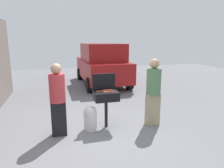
{
  "coord_description": "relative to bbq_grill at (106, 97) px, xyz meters",
  "views": [
    {
      "loc": [
        -0.94,
        -4.48,
        2.17
      ],
      "look_at": [
        0.57,
        0.79,
        1.0
      ],
      "focal_mm": 32.89,
      "sensor_mm": 36.0,
      "label": 1
    }
  ],
  "objects": [
    {
      "name": "ground_plane",
      "position": [
        -0.28,
        -0.29,
        -0.78
      ],
      "size": [
        24.0,
        24.0,
        0.0
      ],
      "primitive_type": "plane",
      "color": "slate"
    },
    {
      "name": "bbq_grill",
      "position": [
        0.0,
        0.0,
        0.0
      ],
      "size": [
        0.6,
        0.44,
        0.93
      ],
      "color": "black",
      "rests_on": "ground"
    },
    {
      "name": "grill_lid_open",
      "position": [
        0.0,
        0.22,
        0.35
      ],
      "size": [
        0.6,
        0.05,
        0.42
      ],
      "primitive_type": "cube",
      "color": "black",
      "rests_on": "bbq_grill"
    },
    {
      "name": "hot_dog_0",
      "position": [
        0.11,
        -0.12,
        0.16
      ],
      "size": [
        0.13,
        0.04,
        0.03
      ],
      "primitive_type": "cylinder",
      "rotation": [
        0.0,
        1.57,
        -0.11
      ],
      "color": "#B74C33",
      "rests_on": "bbq_grill"
    },
    {
      "name": "hot_dog_1",
      "position": [
        -0.03,
        -0.08,
        0.16
      ],
      "size": [
        0.13,
        0.03,
        0.03
      ],
      "primitive_type": "cylinder",
      "rotation": [
        0.0,
        1.57,
        0.05
      ],
      "color": "#C6593D",
      "rests_on": "bbq_grill"
    },
    {
      "name": "hot_dog_2",
      "position": [
        0.15,
        0.04,
        0.16
      ],
      "size": [
        0.13,
        0.04,
        0.03
      ],
      "primitive_type": "cylinder",
      "rotation": [
        0.0,
        1.57,
        0.08
      ],
      "color": "#B74C33",
      "rests_on": "bbq_grill"
    },
    {
      "name": "hot_dog_3",
      "position": [
        0.12,
        0.1,
        0.16
      ],
      "size": [
        0.13,
        0.04,
        0.03
      ],
      "primitive_type": "cylinder",
      "rotation": [
        0.0,
        1.57,
        -0.08
      ],
      "color": "#C6593D",
      "rests_on": "bbq_grill"
    },
    {
      "name": "hot_dog_4",
      "position": [
        -0.05,
        0.04,
        0.16
      ],
      "size": [
        0.13,
        0.03,
        0.03
      ],
      "primitive_type": "cylinder",
      "rotation": [
        0.0,
        1.57,
        -0.05
      ],
      "color": "#B74C33",
      "rests_on": "bbq_grill"
    },
    {
      "name": "hot_dog_5",
      "position": [
        -0.18,
        0.02,
        0.16
      ],
      "size": [
        0.13,
        0.03,
        0.03
      ],
      "primitive_type": "cylinder",
      "rotation": [
        0.0,
        1.57,
        0.02
      ],
      "color": "#B74C33",
      "rests_on": "bbq_grill"
    },
    {
      "name": "hot_dog_6",
      "position": [
        0.02,
        -0.03,
        0.16
      ],
      "size": [
        0.13,
        0.03,
        0.03
      ],
      "primitive_type": "cylinder",
      "rotation": [
        0.0,
        1.57,
        0.04
      ],
      "color": "#AD4228",
      "rests_on": "bbq_grill"
    },
    {
      "name": "hot_dog_7",
      "position": [
        0.04,
        0.14,
        0.16
      ],
      "size": [
        0.13,
        0.03,
        0.03
      ],
      "primitive_type": "cylinder",
      "rotation": [
        0.0,
        1.57,
        0.04
      ],
      "color": "#AD4228",
      "rests_on": "bbq_grill"
    },
    {
      "name": "propane_tank",
      "position": [
        -0.42,
        -0.07,
        -0.46
      ],
      "size": [
        0.32,
        0.32,
        0.62
      ],
      "color": "silver",
      "rests_on": "ground"
    },
    {
      "name": "person_left",
      "position": [
        -1.17,
        -0.16,
        0.13
      ],
      "size": [
        0.35,
        0.35,
        1.68
      ],
      "rotation": [
        0.0,
        0.0,
        0.08
      ],
      "color": "black",
      "rests_on": "ground"
    },
    {
      "name": "person_right",
      "position": [
        1.19,
        -0.21,
        0.16
      ],
      "size": [
        0.36,
        0.36,
        1.73
      ],
      "rotation": [
        0.0,
        0.0,
        2.85
      ],
      "color": "gray",
      "rests_on": "ground"
    },
    {
      "name": "parked_minivan",
      "position": [
        1.1,
        5.12,
        0.24
      ],
      "size": [
        2.05,
        4.41,
        2.02
      ],
      "rotation": [
        0.0,
        0.0,
        3.15
      ],
      "color": "maroon",
      "rests_on": "ground"
    }
  ]
}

